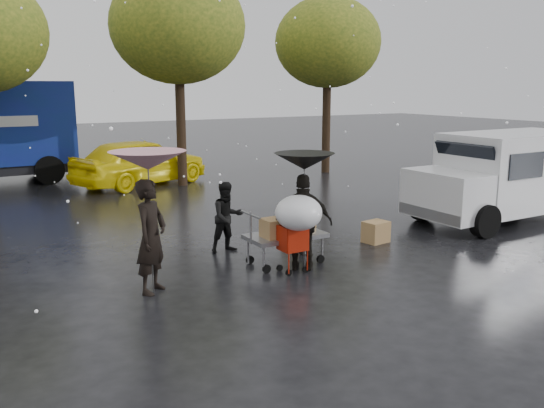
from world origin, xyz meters
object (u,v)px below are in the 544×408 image
person_pink (151,237)px  white_van (505,175)px  vendor_cart (289,226)px  shopping_cart (298,217)px  person_black (304,222)px  yellow_taxi (140,161)px

person_pink → white_van: white_van is taller
vendor_cart → white_van: (6.60, 0.32, 0.43)m
vendor_cart → white_van: bearing=2.8°
vendor_cart → shopping_cart: shopping_cart is taller
person_black → vendor_cart: bearing=-52.8°
person_black → shopping_cart: bearing=71.2°
person_black → yellow_taxi: (0.29, 10.52, -0.08)m
vendor_cart → yellow_taxi: yellow_taxi is taller
white_van → person_black: bearing=-173.2°
shopping_cart → white_van: (6.84, 0.97, 0.10)m
yellow_taxi → shopping_cart: bearing=157.1°
person_black → white_van: size_ratio=0.37×
person_pink → person_black: person_pink is taller
person_pink → person_black: 2.81m
vendor_cart → shopping_cart: 0.77m
shopping_cart → person_black: bearing=36.0°
person_pink → vendor_cart: (2.78, 0.19, -0.22)m
person_black → white_van: white_van is taller
shopping_cart → person_pink: bearing=169.8°
shopping_cart → white_van: 6.91m
person_pink → shopping_cart: 2.59m
person_pink → white_van: bearing=-40.0°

